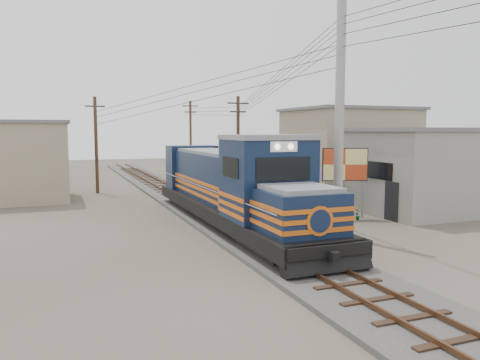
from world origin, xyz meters
name	(u,v)px	position (x,y,z in m)	size (l,w,h in m)	color
ground	(258,241)	(0.00, 0.00, 0.00)	(120.00, 120.00, 0.00)	#473F35
ballast	(193,204)	(0.00, 10.00, 0.08)	(3.60, 70.00, 0.16)	#595651
track	(193,201)	(0.00, 10.00, 0.26)	(1.15, 70.00, 0.12)	#51331E
locomotive	(232,188)	(0.00, 3.03, 1.84)	(3.15, 17.17, 4.26)	black
utility_pole_main	(339,120)	(3.50, -0.50, 5.00)	(0.40, 0.40, 10.00)	#9E9B93
wooden_pole_mid	(238,143)	(4.50, 14.00, 3.68)	(1.60, 0.24, 7.00)	#4C3826
wooden_pole_far	(191,137)	(4.80, 28.00, 3.93)	(1.60, 0.24, 7.50)	#4C3826
wooden_pole_left	(96,143)	(-5.00, 18.00, 3.68)	(1.60, 0.24, 7.00)	#4C3826
power_lines	(196,77)	(-0.14, 8.49, 7.56)	(9.65, 19.00, 3.30)	black
shophouse_front	(426,170)	(11.50, 3.00, 2.36)	(7.35, 6.30, 4.70)	gray
shophouse_mid	(348,150)	(12.50, 12.00, 3.11)	(8.40, 7.35, 6.20)	gray
shophouse_back	(272,157)	(11.00, 22.00, 2.11)	(6.30, 6.30, 4.20)	gray
shophouse_left	(19,161)	(-10.00, 16.00, 2.61)	(6.30, 6.30, 5.20)	gray
billboard	(345,166)	(6.25, 3.10, 2.71)	(2.26, 0.95, 3.66)	#99999E
market_umbrella	(323,173)	(6.98, 6.48, 2.04)	(2.68, 2.68, 2.32)	black
vendor	(335,198)	(6.50, 4.31, 0.88)	(0.64, 0.42, 1.76)	black
plant_nursery	(331,210)	(5.50, 3.16, 0.43)	(3.24, 1.96, 1.12)	#175119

